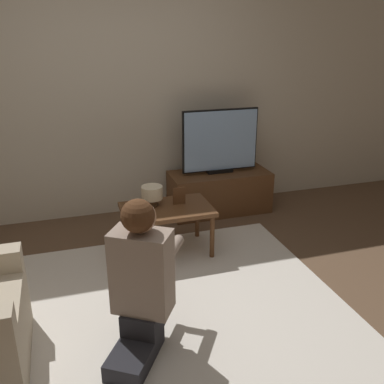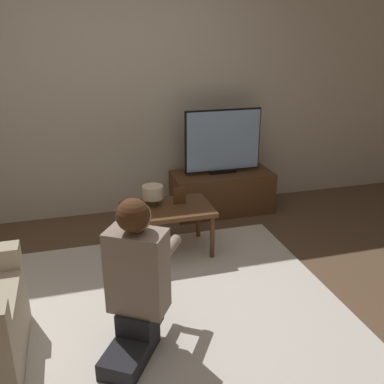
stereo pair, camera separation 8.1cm
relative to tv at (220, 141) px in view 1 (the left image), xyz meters
The scene contains 9 objects.
ground_plane 2.05m from the tv, 122.26° to the right, with size 10.00×10.00×0.00m, color brown.
wall_back 1.19m from the tv, 162.43° to the left, with size 10.00×0.06×2.60m.
rug 2.05m from the tv, 122.26° to the right, with size 2.56×2.29×0.02m.
tv_stand 0.55m from the tv, 90.00° to the right, with size 1.04×0.46×0.43m.
tv is the anchor object (origin of this frame).
coffee_table 1.13m from the tv, 135.37° to the right, with size 0.75×0.49×0.43m.
person_kneeling 2.22m from the tv, 122.57° to the right, with size 0.62×0.78×0.96m.
picture_frame 0.98m from the tv, 132.11° to the right, with size 0.11×0.01×0.15m.
table_lamp 1.11m from the tv, 142.49° to the right, with size 0.18×0.18×0.17m.
Camera 1 is at (-0.52, -2.37, 1.83)m, focal length 40.00 mm.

